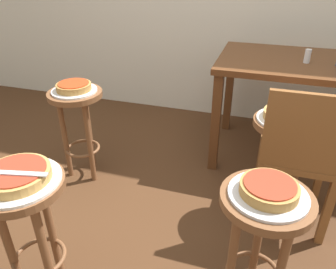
% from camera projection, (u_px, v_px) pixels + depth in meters
% --- Properties ---
extents(ground_plane, '(6.00, 6.00, 0.00)m').
position_uv_depth(ground_plane, '(146.00, 223.00, 1.93)').
color(ground_plane, '#4C2D19').
extents(stool_foreground, '(0.34, 0.34, 0.63)m').
position_uv_depth(stool_foreground, '(28.00, 216.00, 1.34)').
color(stool_foreground, brown).
rests_on(stool_foreground, ground_plane).
extents(serving_plate_foreground, '(0.32, 0.32, 0.01)m').
position_uv_depth(serving_plate_foreground, '(18.00, 181.00, 1.25)').
color(serving_plate_foreground, white).
rests_on(serving_plate_foreground, stool_foreground).
extents(pizza_foreground, '(0.25, 0.25, 0.05)m').
position_uv_depth(pizza_foreground, '(17.00, 175.00, 1.24)').
color(pizza_foreground, tan).
rests_on(pizza_foreground, serving_plate_foreground).
extents(stool_middle, '(0.34, 0.34, 0.63)m').
position_uv_depth(stool_middle, '(261.00, 231.00, 1.27)').
color(stool_middle, brown).
rests_on(stool_middle, ground_plane).
extents(serving_plate_middle, '(0.29, 0.29, 0.01)m').
position_uv_depth(serving_plate_middle, '(268.00, 195.00, 1.18)').
color(serving_plate_middle, silver).
rests_on(serving_plate_middle, stool_middle).
extents(pizza_middle, '(0.21, 0.21, 0.05)m').
position_uv_depth(pizza_middle, '(269.00, 189.00, 1.16)').
color(pizza_middle, '#B78442').
rests_on(pizza_middle, serving_plate_middle).
extents(stool_leftside, '(0.34, 0.34, 0.63)m').
position_uv_depth(stool_leftside, '(281.00, 149.00, 1.79)').
color(stool_leftside, brown).
rests_on(stool_leftside, ground_plane).
extents(serving_plate_leftside, '(0.31, 0.31, 0.01)m').
position_uv_depth(serving_plate_leftside, '(287.00, 120.00, 1.70)').
color(serving_plate_leftside, silver).
rests_on(serving_plate_leftside, stool_leftside).
extents(pizza_leftside, '(0.25, 0.25, 0.05)m').
position_uv_depth(pizza_leftside, '(288.00, 115.00, 1.69)').
color(pizza_leftside, tan).
rests_on(pizza_leftside, serving_plate_leftside).
extents(stool_rear, '(0.34, 0.34, 0.63)m').
position_uv_depth(stool_rear, '(78.00, 116.00, 2.14)').
color(stool_rear, brown).
rests_on(stool_rear, ground_plane).
extents(serving_plate_rear, '(0.28, 0.28, 0.01)m').
position_uv_depth(serving_plate_rear, '(74.00, 91.00, 2.06)').
color(serving_plate_rear, silver).
rests_on(serving_plate_rear, stool_rear).
extents(pizza_rear, '(0.22, 0.22, 0.05)m').
position_uv_depth(pizza_rear, '(74.00, 86.00, 2.04)').
color(pizza_rear, '#B78442').
rests_on(pizza_rear, serving_plate_rear).
extents(dining_table, '(1.05, 0.75, 0.76)m').
position_uv_depth(dining_table, '(296.00, 76.00, 2.26)').
color(dining_table, '#5B3319').
rests_on(dining_table, ground_plane).
extents(condiment_shaker, '(0.04, 0.04, 0.09)m').
position_uv_depth(condiment_shaker, '(308.00, 56.00, 2.12)').
color(condiment_shaker, white).
rests_on(condiment_shaker, dining_table).
extents(wooden_chair, '(0.40, 0.40, 0.85)m').
position_uv_depth(wooden_chair, '(299.00, 154.00, 1.72)').
color(wooden_chair, brown).
rests_on(wooden_chair, ground_plane).
extents(pizza_server_knife, '(0.22, 0.07, 0.01)m').
position_uv_depth(pizza_server_knife, '(18.00, 173.00, 1.20)').
color(pizza_server_knife, silver).
rests_on(pizza_server_knife, pizza_foreground).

